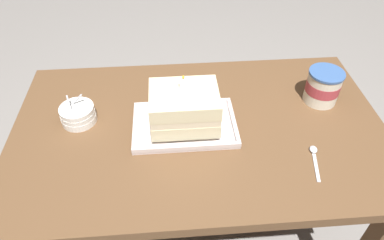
% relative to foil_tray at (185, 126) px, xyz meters
% --- Properties ---
extents(dining_table, '(1.22, 0.74, 0.76)m').
position_rel_foil_tray_xyz_m(dining_table, '(0.05, 0.00, -0.12)').
color(dining_table, brown).
rests_on(dining_table, ground_plane).
extents(foil_tray, '(0.33, 0.22, 0.02)m').
position_rel_foil_tray_xyz_m(foil_tray, '(0.00, 0.00, 0.00)').
color(foil_tray, silver).
rests_on(foil_tray, dining_table).
extents(birthday_cake, '(0.21, 0.17, 0.17)m').
position_rel_foil_tray_xyz_m(birthday_cake, '(0.00, 0.00, 0.08)').
color(birthday_cake, beige).
rests_on(birthday_cake, foil_tray).
extents(bowl_stack, '(0.12, 0.12, 0.10)m').
position_rel_foil_tray_xyz_m(bowl_stack, '(-0.35, 0.06, 0.02)').
color(bowl_stack, white).
rests_on(bowl_stack, dining_table).
extents(ice_cream_tub, '(0.12, 0.12, 0.12)m').
position_rel_foil_tray_xyz_m(ice_cream_tub, '(0.49, 0.10, 0.05)').
color(ice_cream_tub, silver).
rests_on(ice_cream_tub, dining_table).
extents(serving_spoon_near_tray, '(0.04, 0.14, 0.01)m').
position_rel_foil_tray_xyz_m(serving_spoon_near_tray, '(0.38, -0.15, -0.00)').
color(serving_spoon_near_tray, silver).
rests_on(serving_spoon_near_tray, dining_table).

